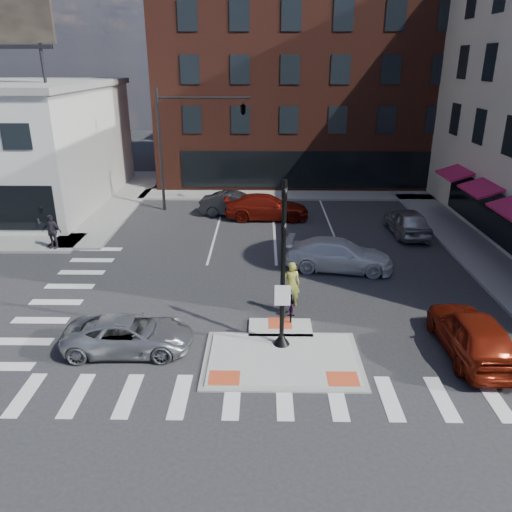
{
  "coord_description": "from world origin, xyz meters",
  "views": [
    {
      "loc": [
        -0.68,
        -15.14,
        9.61
      ],
      "look_at": [
        -0.97,
        4.23,
        2.0
      ],
      "focal_mm": 35.0,
      "sensor_mm": 36.0,
      "label": 1
    }
  ],
  "objects_px": {
    "red_sedan": "(473,334)",
    "pedestrian_b": "(52,231)",
    "bg_car_red": "(266,207)",
    "cyclist": "(291,298)",
    "pedestrian_a": "(44,221)",
    "silver_suv": "(129,334)",
    "bg_car_dark": "(236,204)",
    "bg_car_silver": "(407,221)",
    "white_pickup": "(339,255)"
  },
  "relations": [
    {
      "from": "red_sedan",
      "to": "pedestrian_b",
      "type": "distance_m",
      "value": 21.1
    },
    {
      "from": "white_pickup",
      "to": "pedestrian_b",
      "type": "height_order",
      "value": "pedestrian_b"
    },
    {
      "from": "silver_suv",
      "to": "bg_car_silver",
      "type": "distance_m",
      "value": 18.45
    },
    {
      "from": "cyclist",
      "to": "bg_car_silver",
      "type": "bearing_deg",
      "value": -122.04
    },
    {
      "from": "bg_car_silver",
      "to": "pedestrian_b",
      "type": "relative_size",
      "value": 2.48
    },
    {
      "from": "bg_car_dark",
      "to": "cyclist",
      "type": "height_order",
      "value": "cyclist"
    },
    {
      "from": "white_pickup",
      "to": "cyclist",
      "type": "xyz_separation_m",
      "value": [
        -2.59,
        -4.83,
        0.03
      ]
    },
    {
      "from": "bg_car_red",
      "to": "cyclist",
      "type": "relative_size",
      "value": 2.34
    },
    {
      "from": "silver_suv",
      "to": "cyclist",
      "type": "height_order",
      "value": "cyclist"
    },
    {
      "from": "red_sedan",
      "to": "cyclist",
      "type": "height_order",
      "value": "cyclist"
    },
    {
      "from": "white_pickup",
      "to": "pedestrian_b",
      "type": "bearing_deg",
      "value": 90.2
    },
    {
      "from": "pedestrian_b",
      "to": "bg_car_red",
      "type": "bearing_deg",
      "value": 38.27
    },
    {
      "from": "silver_suv",
      "to": "pedestrian_b",
      "type": "distance_m",
      "value": 11.91
    },
    {
      "from": "pedestrian_a",
      "to": "bg_car_red",
      "type": "bearing_deg",
      "value": 29.51
    },
    {
      "from": "white_pickup",
      "to": "pedestrian_b",
      "type": "relative_size",
      "value": 2.78
    },
    {
      "from": "cyclist",
      "to": "pedestrian_a",
      "type": "xyz_separation_m",
      "value": [
        -13.71,
        9.2,
        0.28
      ]
    },
    {
      "from": "pedestrian_b",
      "to": "cyclist",
      "type": "bearing_deg",
      "value": -19.25
    },
    {
      "from": "silver_suv",
      "to": "red_sedan",
      "type": "bearing_deg",
      "value": -92.02
    },
    {
      "from": "bg_car_silver",
      "to": "pedestrian_a",
      "type": "xyz_separation_m",
      "value": [
        -21.05,
        -1.02,
        0.27
      ]
    },
    {
      "from": "silver_suv",
      "to": "bg_car_silver",
      "type": "relative_size",
      "value": 0.97
    },
    {
      "from": "silver_suv",
      "to": "pedestrian_b",
      "type": "relative_size",
      "value": 2.4
    },
    {
      "from": "silver_suv",
      "to": "pedestrian_b",
      "type": "height_order",
      "value": "pedestrian_b"
    },
    {
      "from": "bg_car_dark",
      "to": "bg_car_silver",
      "type": "xyz_separation_m",
      "value": [
        10.3,
        -3.72,
        0.03
      ]
    },
    {
      "from": "white_pickup",
      "to": "bg_car_red",
      "type": "xyz_separation_m",
      "value": [
        -3.51,
        8.37,
        0.03
      ]
    },
    {
      "from": "silver_suv",
      "to": "pedestrian_a",
      "type": "height_order",
      "value": "pedestrian_a"
    },
    {
      "from": "bg_car_dark",
      "to": "pedestrian_a",
      "type": "relative_size",
      "value": 2.54
    },
    {
      "from": "red_sedan",
      "to": "pedestrian_b",
      "type": "bearing_deg",
      "value": -28.53
    },
    {
      "from": "silver_suv",
      "to": "white_pickup",
      "type": "bearing_deg",
      "value": -49.73
    },
    {
      "from": "bg_car_dark",
      "to": "cyclist",
      "type": "relative_size",
      "value": 2.0
    },
    {
      "from": "red_sedan",
      "to": "pedestrian_a",
      "type": "distance_m",
      "value": 23.18
    },
    {
      "from": "silver_suv",
      "to": "bg_car_red",
      "type": "xyz_separation_m",
      "value": [
        4.91,
        15.89,
        0.16
      ]
    },
    {
      "from": "bg_car_dark",
      "to": "cyclist",
      "type": "xyz_separation_m",
      "value": [
        2.95,
        -13.94,
        0.02
      ]
    },
    {
      "from": "bg_car_silver",
      "to": "red_sedan",
      "type": "bearing_deg",
      "value": 82.85
    },
    {
      "from": "white_pickup",
      "to": "bg_car_dark",
      "type": "height_order",
      "value": "bg_car_dark"
    },
    {
      "from": "bg_car_silver",
      "to": "bg_car_red",
      "type": "bearing_deg",
      "value": -21.63
    },
    {
      "from": "bg_car_silver",
      "to": "cyclist",
      "type": "relative_size",
      "value": 2.0
    },
    {
      "from": "red_sedan",
      "to": "bg_car_silver",
      "type": "relative_size",
      "value": 1.04
    },
    {
      "from": "silver_suv",
      "to": "cyclist",
      "type": "bearing_deg",
      "value": -66.72
    },
    {
      "from": "red_sedan",
      "to": "silver_suv",
      "type": "bearing_deg",
      "value": -0.76
    },
    {
      "from": "cyclist",
      "to": "pedestrian_a",
      "type": "bearing_deg",
      "value": -30.22
    },
    {
      "from": "bg_car_dark",
      "to": "pedestrian_b",
      "type": "distance_m",
      "value": 11.65
    },
    {
      "from": "white_pickup",
      "to": "bg_car_red",
      "type": "distance_m",
      "value": 9.08
    },
    {
      "from": "bg_car_silver",
      "to": "pedestrian_a",
      "type": "relative_size",
      "value": 2.55
    },
    {
      "from": "cyclist",
      "to": "bg_car_dark",
      "type": "bearing_deg",
      "value": -74.39
    },
    {
      "from": "cyclist",
      "to": "pedestrian_b",
      "type": "relative_size",
      "value": 1.24
    },
    {
      "from": "pedestrian_b",
      "to": "bg_car_silver",
      "type": "bearing_deg",
      "value": 19.47
    },
    {
      "from": "white_pickup",
      "to": "bg_car_silver",
      "type": "xyz_separation_m",
      "value": [
        4.75,
        5.39,
        0.04
      ]
    },
    {
      "from": "silver_suv",
      "to": "white_pickup",
      "type": "relative_size",
      "value": 0.86
    },
    {
      "from": "silver_suv",
      "to": "bg_car_red",
      "type": "height_order",
      "value": "bg_car_red"
    },
    {
      "from": "bg_car_red",
      "to": "cyclist",
      "type": "height_order",
      "value": "cyclist"
    }
  ]
}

